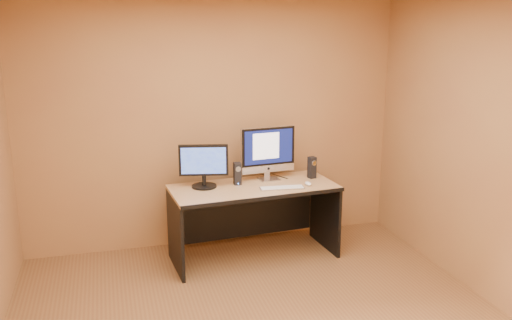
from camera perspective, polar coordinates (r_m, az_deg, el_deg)
name	(u,v)px	position (r m, az deg, el deg)	size (l,w,h in m)	color
walls	(269,174)	(3.85, 1.43, -1.52)	(4.00, 4.00, 2.60)	olive
desk	(254,222)	(5.53, -0.23, -6.55)	(1.64, 0.72, 0.76)	tan
imac	(269,153)	(5.56, 1.37, 0.72)	(0.59, 0.22, 0.57)	#B6B6BB
second_monitor	(204,166)	(5.34, -5.53, -0.65)	(0.49, 0.25, 0.43)	black
speaker_left	(237,174)	(5.44, -1.98, -1.44)	(0.07, 0.07, 0.23)	black
speaker_right	(312,167)	(5.70, 5.91, -0.79)	(0.07, 0.07, 0.23)	black
keyboard	(282,188)	(5.33, 2.76, -2.94)	(0.44, 0.12, 0.02)	#AFB0B4
mouse	(308,183)	(5.46, 5.51, -2.47)	(0.06, 0.10, 0.04)	white
cable_a	(280,176)	(5.74, 2.54, -1.73)	(0.01, 0.01, 0.23)	black
cable_b	(269,176)	(5.75, 1.40, -1.70)	(0.01, 0.01, 0.18)	black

